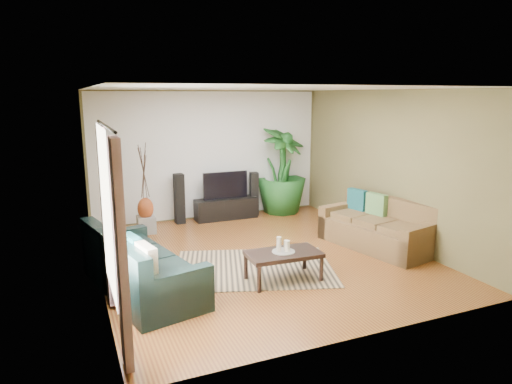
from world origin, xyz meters
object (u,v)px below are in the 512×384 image
coffee_table (283,266)px  television (225,185)px  sofa_right (376,224)px  speaker_left (179,199)px  vase (146,209)px  speaker_right (254,194)px  sofa_left (142,261)px  side_table (114,249)px  potted_plant (282,170)px  tv_stand (226,209)px  pedestal (146,225)px

coffee_table → television: television is taller
sofa_right → television: size_ratio=2.02×
speaker_left → sofa_right: bearing=-48.9°
television → vase: size_ratio=2.29×
television → speaker_right: (0.67, 0.02, -0.25)m
sofa_left → side_table: (-0.25, 1.16, -0.17)m
sofa_right → coffee_table: (-2.12, -0.67, -0.21)m
potted_plant → side_table: (-3.84, -1.91, -0.71)m
sofa_left → speaker_right: (2.92, 3.08, 0.05)m
tv_stand → potted_plant: potted_plant is taller
sofa_left → speaker_right: size_ratio=2.32×
television → speaker_right: bearing=2.0°
sofa_left → vase: bearing=-23.6°
vase → side_table: vase is taller
potted_plant → vase: (-3.09, -0.43, -0.49)m
speaker_right → sofa_left: bearing=-124.0°
tv_stand → pedestal: tv_stand is taller
potted_plant → pedestal: bearing=-172.1°
sofa_left → tv_stand: size_ratio=1.67×
coffee_table → potted_plant: (1.68, 3.51, 0.75)m
potted_plant → pedestal: (-3.09, -0.43, -0.80)m
television → speaker_right: 0.72m
sofa_left → tv_stand: bearing=-49.6°
speaker_right → coffee_table: bearing=-96.6°
vase → potted_plant: bearing=7.9°
sofa_left → sofa_right: size_ratio=1.13×
coffee_table → pedestal: bearing=117.0°
tv_stand → pedestal: bearing=-167.5°
sofa_right → coffee_table: bearing=-84.9°
potted_plant → vase: 3.16m
sofa_right → vase: sofa_right is taller
sofa_left → vase: 2.70m
speaker_left → coffee_table: bearing=-82.7°
speaker_right → potted_plant: (0.67, 0.00, 0.49)m
potted_plant → speaker_left: bearing=180.0°
coffee_table → potted_plant: potted_plant is taller
coffee_table → potted_plant: size_ratio=0.54×
potted_plant → pedestal: potted_plant is taller
sofa_left → speaker_left: bearing=-35.2°
speaker_left → pedestal: (-0.76, -0.43, -0.35)m
sofa_right → tv_stand: (-1.77, 2.79, -0.20)m
sofa_right → sofa_left: bearing=-99.1°
sofa_left → side_table: bearing=-0.7°
coffee_table → sofa_right: bearing=20.1°
side_table → vase: bearing=63.1°
tv_stand → speaker_left: bearing=177.6°
speaker_right → potted_plant: size_ratio=0.49×
coffee_table → vase: 3.40m
sofa_left → sofa_right: (4.02, 0.24, 0.00)m
coffee_table → speaker_right: size_ratio=1.09×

